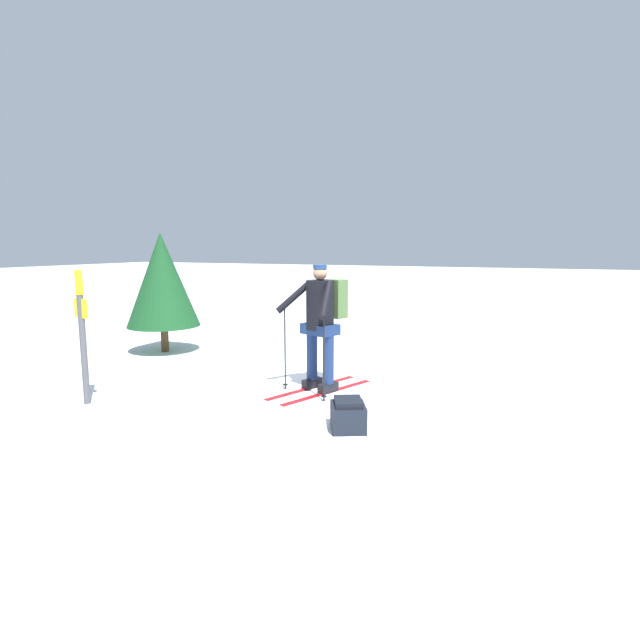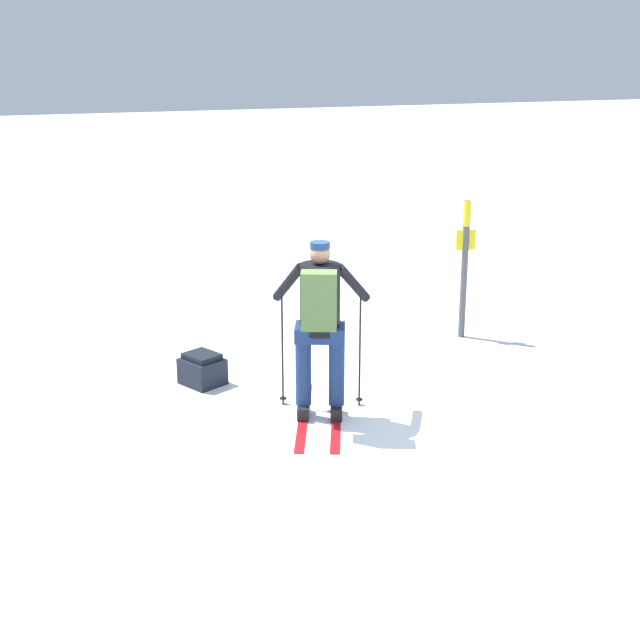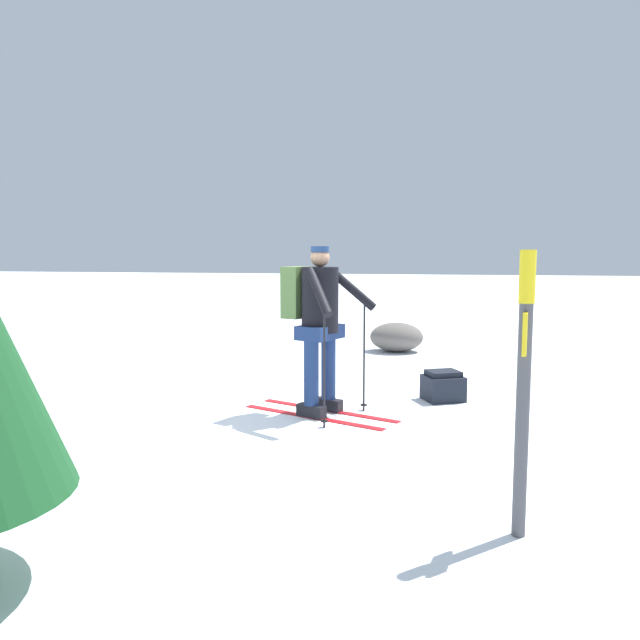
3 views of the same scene
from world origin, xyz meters
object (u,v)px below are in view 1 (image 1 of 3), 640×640
Objects in this scene: skier at (322,317)px; pine_tree at (162,280)px; dropped_backpack at (348,415)px; trail_marker at (82,326)px.

skier is 3.86m from pine_tree.
dropped_backpack is at bearing 33.85° from skier.
trail_marker is at bearing -55.16° from skier.
pine_tree is at bearing -157.22° from trail_marker.
dropped_backpack is at bearing 62.05° from pine_tree.
dropped_backpack is 0.24× the size of pine_tree.
pine_tree is at bearing -117.95° from dropped_backpack.
skier is at bearing 72.84° from pine_tree.
pine_tree is at bearing -107.16° from skier.
dropped_backpack is 5.25m from pine_tree.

